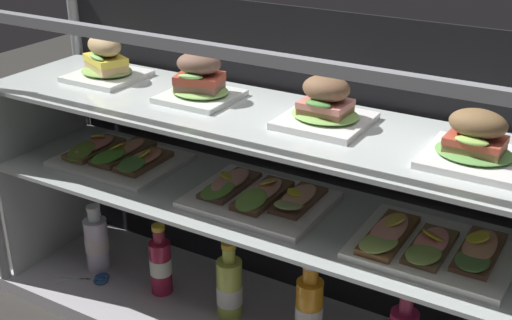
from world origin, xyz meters
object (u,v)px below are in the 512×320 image
Objects in this scene: open_sandwich_tray_far_left at (431,246)px; juice_bottle_back_center at (97,242)px; juice_bottle_back_right at (161,264)px; kitchen_scissors at (95,279)px; plated_roll_sandwich_mid_right at (475,143)px; juice_bottle_back_left at (309,310)px; open_sandwich_tray_far_right at (259,196)px; juice_bottle_tucked_behind at (229,288)px; plated_roll_sandwich_near_right_corner at (325,107)px; plated_roll_sandwich_left_of_center at (199,82)px; plated_roll_sandwich_near_left_corner at (106,62)px; open_sandwich_tray_near_right_corner at (118,156)px.

open_sandwich_tray_far_left reaches higher than juice_bottle_back_center.
kitchen_scissors is at bearing -164.55° from juice_bottle_back_right.
plated_roll_sandwich_mid_right reaches higher than juice_bottle_back_left.
open_sandwich_tray_far_right is 1.49× the size of juice_bottle_tucked_behind.
plated_roll_sandwich_near_right_corner reaches higher than plated_roll_sandwich_mid_right.
plated_roll_sandwich_mid_right is (0.69, -0.04, -0.01)m from plated_roll_sandwich_left_of_center.
open_sandwich_tray_far_left reaches higher than juice_bottle_tucked_behind.
plated_roll_sandwich_mid_right is at bearing -2.82° from plated_roll_sandwich_near_left_corner.
juice_bottle_tucked_behind is at bearing 2.24° from juice_bottle_back_right.
plated_roll_sandwich_near_right_corner is 0.86× the size of juice_bottle_tucked_behind.
plated_roll_sandwich_mid_right is at bearing -3.08° from plated_roll_sandwich_left_of_center.
juice_bottle_tucked_behind is (0.47, 0.01, -0.00)m from juice_bottle_back_center.
open_sandwich_tray_near_right_corner is (-0.97, 0.02, -0.25)m from plated_roll_sandwich_mid_right.
juice_bottle_tucked_behind is 0.45m from kitchen_scissors.
open_sandwich_tray_far_left is at bearing -1.20° from juice_bottle_tucked_behind.
open_sandwich_tray_near_right_corner is 0.40m from kitchen_scissors.
juice_bottle_back_left reaches higher than juice_bottle_tucked_behind.
open_sandwich_tray_near_right_corner reaches higher than kitchen_scissors.
plated_roll_sandwich_near_left_corner is 0.55× the size of open_sandwich_tray_far_left.
plated_roll_sandwich_near_right_corner is 0.90× the size of juice_bottle_back_center.
plated_roll_sandwich_left_of_center is at bearing -179.71° from plated_roll_sandwich_near_right_corner.
open_sandwich_tray_far_left reaches higher than juice_bottle_back_right.
plated_roll_sandwich_mid_right is 0.99m from juice_bottle_back_right.
open_sandwich_tray_far_right is at bearing -168.93° from plated_roll_sandwich_near_right_corner.
juice_bottle_back_center is at bearing -176.56° from plated_roll_sandwich_near_right_corner.
plated_roll_sandwich_left_of_center is at bearing 17.40° from juice_bottle_back_right.
juice_bottle_back_center is (-0.57, -0.01, -0.30)m from open_sandwich_tray_far_right.
plated_roll_sandwich_near_right_corner is 0.73m from juice_bottle_back_right.
juice_bottle_back_right is at bearing -177.80° from open_sandwich_tray_far_right.
juice_bottle_back_right is (0.15, -0.02, -0.30)m from open_sandwich_tray_near_right_corner.
plated_roll_sandwich_near_right_corner is 0.57× the size of open_sandwich_tray_far_left.
open_sandwich_tray_near_right_corner reaches higher than juice_bottle_tucked_behind.
plated_roll_sandwich_near_left_corner is 0.27m from open_sandwich_tray_near_right_corner.
open_sandwich_tray_far_left is 0.41m from juice_bottle_back_left.
juice_bottle_back_center is (-0.38, -0.04, -0.56)m from plated_roll_sandwich_left_of_center.
juice_bottle_back_right is at bearing -15.81° from plated_roll_sandwich_near_left_corner.
open_sandwich_tray_far_left is 0.62m from juice_bottle_tucked_behind.
juice_bottle_back_left is (0.72, 0.01, 0.01)m from juice_bottle_back_center.
plated_roll_sandwich_near_right_corner reaches higher than juice_bottle_back_right.
kitchen_scissors is at bearing -171.28° from juice_bottle_tucked_behind.
plated_roll_sandwich_left_of_center reaches higher than juice_bottle_back_center.
plated_roll_sandwich_mid_right is 0.57× the size of open_sandwich_tray_far_right.
juice_bottle_back_left reaches higher than juice_bottle_back_right.
plated_roll_sandwich_left_of_center is 0.93× the size of plated_roll_sandwich_mid_right.
plated_roll_sandwich_mid_right is 0.26m from open_sandwich_tray_far_left.
juice_bottle_back_left is at bearing -102.80° from plated_roll_sandwich_near_right_corner.
open_sandwich_tray_near_right_corner is 1.00× the size of open_sandwich_tray_far_right.
open_sandwich_tray_far_left reaches higher than kitchen_scissors.
plated_roll_sandwich_left_of_center is 0.32m from open_sandwich_tray_far_right.
juice_bottle_back_left is (-0.35, 0.01, -0.54)m from plated_roll_sandwich_mid_right.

